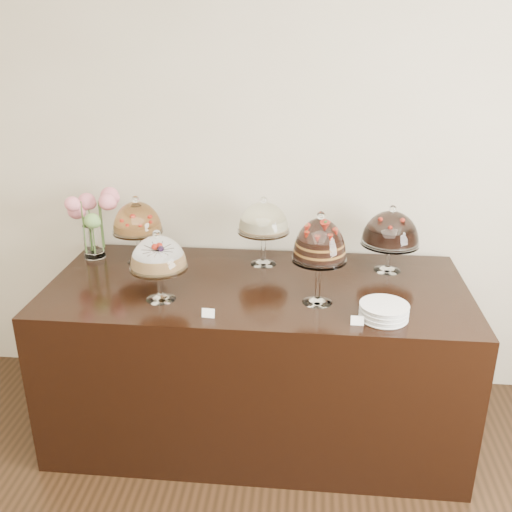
# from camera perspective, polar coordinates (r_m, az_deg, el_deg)

# --- Properties ---
(wall_back) EXTENTS (5.00, 0.04, 3.00)m
(wall_back) POSITION_cam_1_polar(r_m,az_deg,el_deg) (3.35, 2.71, 10.48)
(wall_back) COLOR #C0B79B
(wall_back) RESTS_ON ground
(display_counter) EXTENTS (2.20, 1.00, 0.90)m
(display_counter) POSITION_cam_1_polar(r_m,az_deg,el_deg) (3.23, 0.09, -10.10)
(display_counter) COLOR black
(display_counter) RESTS_ON ground
(cake_stand_sugar_sponge) EXTENTS (0.28, 0.28, 0.37)m
(cake_stand_sugar_sponge) POSITION_cam_1_polar(r_m,az_deg,el_deg) (2.80, -9.76, -0.01)
(cake_stand_sugar_sponge) COLOR white
(cake_stand_sugar_sponge) RESTS_ON display_counter
(cake_stand_choco_layer) EXTENTS (0.26, 0.26, 0.47)m
(cake_stand_choco_layer) POSITION_cam_1_polar(r_m,az_deg,el_deg) (2.72, 6.40, 1.23)
(cake_stand_choco_layer) COLOR white
(cake_stand_choco_layer) RESTS_ON display_counter
(cake_stand_cheesecake) EXTENTS (0.29, 0.29, 0.40)m
(cake_stand_cheesecake) POSITION_cam_1_polar(r_m,az_deg,el_deg) (3.18, 0.76, 3.58)
(cake_stand_cheesecake) COLOR white
(cake_stand_cheesecake) RESTS_ON display_counter
(cake_stand_dark_choco) EXTENTS (0.32, 0.32, 0.38)m
(cake_stand_dark_choco) POSITION_cam_1_polar(r_m,az_deg,el_deg) (3.19, 13.33, 2.48)
(cake_stand_dark_choco) COLOR white
(cake_stand_dark_choco) RESTS_ON display_counter
(cake_stand_fruit_tart) EXTENTS (0.28, 0.28, 0.39)m
(cake_stand_fruit_tart) POSITION_cam_1_polar(r_m,az_deg,el_deg) (3.28, -11.81, 3.52)
(cake_stand_fruit_tart) COLOR white
(cake_stand_fruit_tart) RESTS_ON display_counter
(flower_vase) EXTENTS (0.30, 0.31, 0.40)m
(flower_vase) POSITION_cam_1_polar(r_m,az_deg,el_deg) (3.42, -15.98, 3.88)
(flower_vase) COLOR white
(flower_vase) RESTS_ON display_counter
(plate_stack) EXTENTS (0.22, 0.22, 0.07)m
(plate_stack) POSITION_cam_1_polar(r_m,az_deg,el_deg) (2.72, 12.67, -5.43)
(plate_stack) COLOR silver
(plate_stack) RESTS_ON display_counter
(price_card_left) EXTENTS (0.06, 0.02, 0.04)m
(price_card_left) POSITION_cam_1_polar(r_m,az_deg,el_deg) (2.68, -4.80, -5.71)
(price_card_left) COLOR white
(price_card_left) RESTS_ON display_counter
(price_card_right) EXTENTS (0.06, 0.02, 0.04)m
(price_card_right) POSITION_cam_1_polar(r_m,az_deg,el_deg) (2.65, 10.10, -6.38)
(price_card_right) COLOR white
(price_card_right) RESTS_ON display_counter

